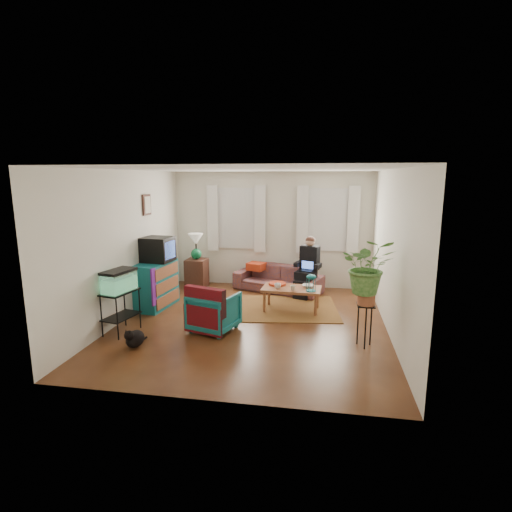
% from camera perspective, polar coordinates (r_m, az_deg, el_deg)
% --- Properties ---
extents(floor, '(4.50, 5.00, 0.01)m').
position_cam_1_polar(floor, '(7.00, -0.56, -9.50)').
color(floor, '#4F2B14').
rests_on(floor, ground).
extents(ceiling, '(4.50, 5.00, 0.01)m').
position_cam_1_polar(ceiling, '(6.55, -0.60, 12.30)').
color(ceiling, white).
rests_on(ceiling, wall_back).
extents(wall_back, '(4.50, 0.01, 2.60)m').
position_cam_1_polar(wall_back, '(9.10, 2.23, 3.76)').
color(wall_back, silver).
rests_on(wall_back, floor).
extents(wall_front, '(4.50, 0.01, 2.60)m').
position_cam_1_polar(wall_front, '(4.28, -6.58, -4.77)').
color(wall_front, silver).
rests_on(wall_front, floor).
extents(wall_left, '(0.01, 5.00, 2.60)m').
position_cam_1_polar(wall_left, '(7.39, -18.02, 1.50)').
color(wall_left, silver).
rests_on(wall_left, floor).
extents(wall_right, '(0.01, 5.00, 2.60)m').
position_cam_1_polar(wall_right, '(6.64, 18.90, 0.41)').
color(wall_right, silver).
rests_on(wall_right, floor).
extents(window_left, '(1.08, 0.04, 1.38)m').
position_cam_1_polar(window_left, '(9.19, -2.75, 5.39)').
color(window_left, white).
rests_on(window_left, wall_back).
extents(window_right, '(1.08, 0.04, 1.38)m').
position_cam_1_polar(window_right, '(8.97, 10.20, 5.10)').
color(window_right, white).
rests_on(window_right, wall_back).
extents(curtains_left, '(1.36, 0.06, 1.50)m').
position_cam_1_polar(curtains_left, '(9.11, -2.86, 5.34)').
color(curtains_left, white).
rests_on(curtains_left, wall_back).
extents(curtains_right, '(1.36, 0.06, 1.50)m').
position_cam_1_polar(curtains_right, '(8.89, 10.20, 5.04)').
color(curtains_right, white).
rests_on(curtains_right, wall_back).
extents(picture_frame, '(0.04, 0.32, 0.40)m').
position_cam_1_polar(picture_frame, '(8.06, -15.28, 7.07)').
color(picture_frame, '#3D2616').
rests_on(picture_frame, wall_left).
extents(area_rug, '(2.19, 1.84, 0.01)m').
position_cam_1_polar(area_rug, '(7.74, 4.02, -7.42)').
color(area_rug, brown).
rests_on(area_rug, floor).
extents(sofa, '(2.06, 1.34, 0.75)m').
position_cam_1_polar(sofa, '(8.80, 3.20, -2.63)').
color(sofa, brown).
rests_on(sofa, floor).
extents(seated_person, '(0.64, 0.71, 1.14)m').
position_cam_1_polar(seated_person, '(8.49, 7.42, -1.86)').
color(seated_person, black).
rests_on(seated_person, sofa).
extents(side_table, '(0.46, 0.46, 0.65)m').
position_cam_1_polar(side_table, '(9.19, -8.45, -2.45)').
color(side_table, '#3F2C17').
rests_on(side_table, floor).
extents(table_lamp, '(0.34, 0.34, 0.60)m').
position_cam_1_polar(table_lamp, '(9.07, -8.56, 1.27)').
color(table_lamp, white).
rests_on(table_lamp, side_table).
extents(dresser, '(0.60, 1.03, 0.88)m').
position_cam_1_polar(dresser, '(7.94, -14.13, -3.98)').
color(dresser, navy).
rests_on(dresser, floor).
extents(crt_tv, '(0.59, 0.55, 0.47)m').
position_cam_1_polar(crt_tv, '(7.87, -13.89, 0.94)').
color(crt_tv, black).
rests_on(crt_tv, dresser).
extents(aquarium_stand, '(0.46, 0.67, 0.69)m').
position_cam_1_polar(aquarium_stand, '(6.83, -18.71, -7.59)').
color(aquarium_stand, black).
rests_on(aquarium_stand, floor).
extents(aquarium, '(0.42, 0.61, 0.36)m').
position_cam_1_polar(aquarium, '(6.68, -18.99, -3.32)').
color(aquarium, '#7FD899').
rests_on(aquarium, aquarium_stand).
extents(black_cat, '(0.27, 0.39, 0.32)m').
position_cam_1_polar(black_cat, '(6.26, -16.90, -11.02)').
color(black_cat, black).
rests_on(black_cat, floor).
extents(armchair, '(0.84, 0.81, 0.70)m').
position_cam_1_polar(armchair, '(6.60, -6.01, -7.63)').
color(armchair, '#126970').
rests_on(armchair, floor).
extents(serape_throw, '(0.72, 0.36, 0.58)m').
position_cam_1_polar(serape_throw, '(6.34, -7.38, -7.06)').
color(serape_throw, '#9E0A0A').
rests_on(serape_throw, armchair).
extents(coffee_table, '(1.11, 0.65, 0.45)m').
position_cam_1_polar(coffee_table, '(7.56, 5.07, -6.16)').
color(coffee_table, brown).
rests_on(coffee_table, floor).
extents(cup_a, '(0.13, 0.13, 0.10)m').
position_cam_1_polar(cup_a, '(7.43, 3.12, -4.27)').
color(cup_a, white).
rests_on(cup_a, coffee_table).
extents(cup_b, '(0.10, 0.10, 0.09)m').
position_cam_1_polar(cup_b, '(7.31, 5.30, -4.57)').
color(cup_b, beige).
rests_on(cup_b, coffee_table).
extents(bowl, '(0.22, 0.22, 0.05)m').
position_cam_1_polar(bowl, '(7.55, 7.43, -4.26)').
color(bowl, white).
rests_on(bowl, coffee_table).
extents(snack_tray, '(0.35, 0.35, 0.04)m').
position_cam_1_polar(snack_tray, '(7.68, 3.06, -3.98)').
color(snack_tray, '#B21414').
rests_on(snack_tray, coffee_table).
extents(birdcage, '(0.19, 0.19, 0.31)m').
position_cam_1_polar(birdcage, '(7.28, 7.88, -3.80)').
color(birdcage, '#115B6B').
rests_on(birdcage, coffee_table).
extents(plant_stand, '(0.27, 0.27, 0.65)m').
position_cam_1_polar(plant_stand, '(6.19, 15.27, -9.55)').
color(plant_stand, black).
rests_on(plant_stand, floor).
extents(potted_plant, '(0.74, 0.64, 0.82)m').
position_cam_1_polar(potted_plant, '(5.96, 15.65, -2.61)').
color(potted_plant, '#599947').
rests_on(potted_plant, plant_stand).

